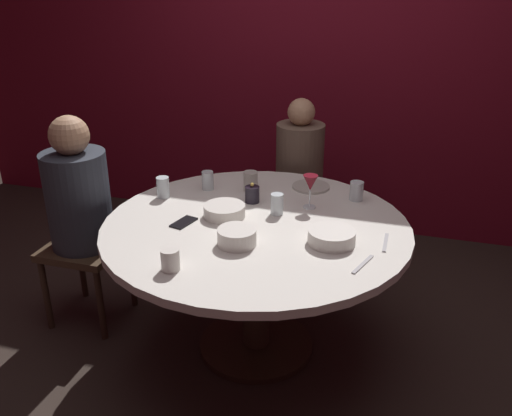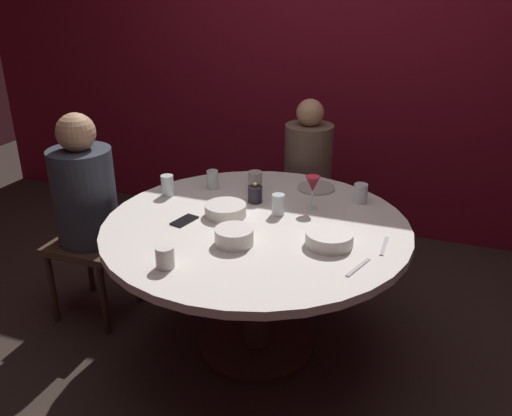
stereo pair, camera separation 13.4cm
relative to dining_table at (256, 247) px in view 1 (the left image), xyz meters
name	(u,v)px [view 1 (the left image)]	position (x,y,z in m)	size (l,w,h in m)	color
ground_plane	(256,346)	(0.00, 0.00, -0.60)	(8.00, 8.00, 0.00)	#2D231E
back_wall	(323,55)	(0.00, 1.68, 0.70)	(6.00, 0.10, 2.60)	maroon
dining_table	(256,247)	(0.00, 0.00, 0.00)	(1.48, 1.48, 0.73)	silver
seated_diner_left	(78,200)	(-0.99, 0.00, 0.13)	(0.40, 0.40, 1.19)	#3F2D1E
seated_diner_back	(300,165)	(0.00, 0.98, 0.10)	(0.40, 0.40, 1.13)	#3F2D1E
candle_holder	(252,194)	(-0.09, 0.24, 0.17)	(0.08, 0.08, 0.11)	black
wine_glass	(310,184)	(0.21, 0.26, 0.26)	(0.08, 0.08, 0.18)	silver
dinner_plate	(311,187)	(0.16, 0.53, 0.14)	(0.21, 0.21, 0.01)	#B2ADA3
cell_phone	(184,222)	(-0.33, -0.10, 0.13)	(0.07, 0.14, 0.01)	black
bowl_serving_large	(332,237)	(0.38, -0.10, 0.16)	(0.21, 0.21, 0.06)	silver
bowl_salad_center	(224,211)	(-0.17, 0.03, 0.16)	(0.21, 0.21, 0.06)	silver
bowl_small_white	(237,237)	(-0.02, -0.23, 0.17)	(0.17, 0.17, 0.07)	silver
cup_near_candle	(163,187)	(-0.57, 0.17, 0.19)	(0.07, 0.07, 0.11)	silver
cup_by_left_diner	(357,191)	(0.43, 0.43, 0.18)	(0.07, 0.07, 0.10)	silver
cup_by_right_diner	(208,180)	(-0.38, 0.35, 0.18)	(0.06, 0.06, 0.10)	silver
cup_center_front	(251,181)	(-0.15, 0.40, 0.19)	(0.08, 0.08, 0.11)	#B2ADA3
cup_far_edge	(277,204)	(0.07, 0.13, 0.18)	(0.06, 0.06, 0.11)	silver
cup_beside_wine	(170,260)	(-0.21, -0.52, 0.18)	(0.08, 0.08, 0.09)	silver
fork_near_plate	(363,264)	(0.54, -0.26, 0.13)	(0.02, 0.18, 0.01)	#B7B7BC
knife_near_plate	(385,242)	(0.62, -0.03, 0.13)	(0.02, 0.18, 0.01)	#B7B7BC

